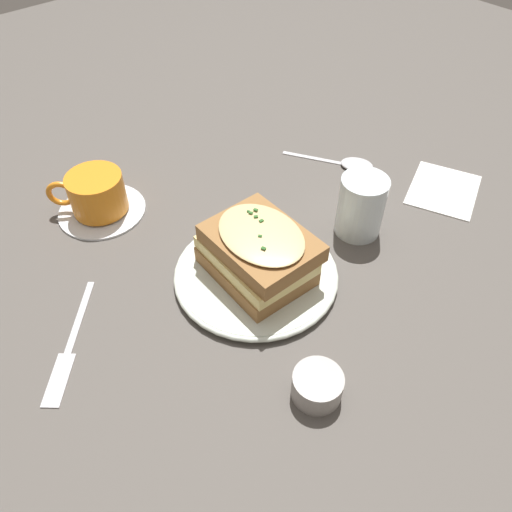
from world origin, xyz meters
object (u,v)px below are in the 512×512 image
Objects in this scene: condiment_pot at (317,386)px; sandwich at (258,253)px; fork at (67,354)px; napkin at (444,189)px; dinner_plate at (256,274)px; teacup_with_saucer at (97,196)px; spoon at (352,164)px; water_glass at (361,206)px.

sandwich is at bearing -111.15° from condiment_pot.
fork is 1.15× the size of napkin.
fork is at bearing -13.19° from dinner_plate.
napkin is (-0.37, 0.06, -0.01)m from dinner_plate.
condiment_pot is at bearing 69.62° from dinner_plate.
dinner_plate is at bearing 147.80° from teacup_with_saucer.
dinner_plate is 0.27m from fork.
condiment_pot reaches higher than spoon.
spoon reaches higher than fork.
teacup_with_saucer reaches higher than spoon.
napkin is at bearing -148.20° from fork.
spoon is at bearing -144.34° from condiment_pot.
sandwich is at bearing -150.54° from fork.
condiment_pot is (-0.02, 0.46, -0.01)m from teacup_with_saucer.
water_glass is (-0.18, 0.03, -0.00)m from sandwich.
spoon is (-0.57, -0.03, 0.00)m from fork.
dinner_plate is at bearing -43.71° from sandwich.
dinner_plate is at bearing -150.24° from fork.
condiment_pot reaches higher than napkin.
water_glass reaches higher than teacup_with_saucer.
water_glass is 1.62× the size of condiment_pot.
spoon is at bearing -165.92° from teacup_with_saucer.
teacup_with_saucer is at bearing -71.49° from dinner_plate.
napkin is (-0.06, 0.15, -0.00)m from spoon.
dinner_plate is 0.32m from spoon.
sandwich is at bearing 136.29° from dinner_plate.
sandwich is 1.19× the size of napkin.
sandwich is 0.29m from teacup_with_saucer.
sandwich reaches higher than teacup_with_saucer.
condiment_pot is (0.07, 0.18, 0.01)m from dinner_plate.
fork is 0.31m from condiment_pot.
water_glass is 0.17m from spoon.
sandwich is 0.20m from condiment_pot.
dinner_plate is at bearing -14.00° from spoon.
condiment_pot is (0.07, 0.18, -0.03)m from sandwich.
teacup_with_saucer is 2.34× the size of condiment_pot.
sandwich reaches higher than dinner_plate.
dinner_plate is 1.55× the size of fork.
fork is at bearing -51.50° from condiment_pot.
sandwich reaches higher than condiment_pot.
water_glass is 0.20m from napkin.
dinner_plate is 1.78× the size of napkin.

